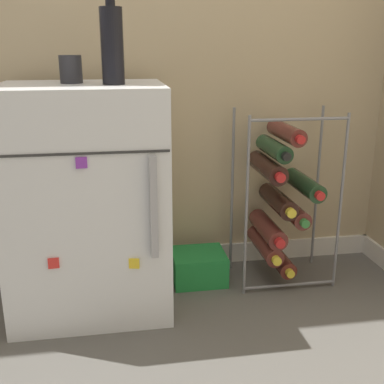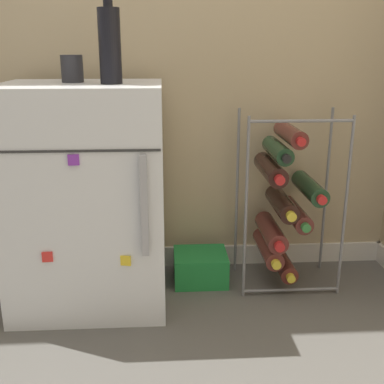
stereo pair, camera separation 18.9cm
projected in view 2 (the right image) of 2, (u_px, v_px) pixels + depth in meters
The scene contains 6 objects.
ground_plane at pixel (195, 354), 1.59m from camera, with size 14.00×14.00×0.00m, color #56544F.
mini_fridge at pixel (88, 197), 1.83m from camera, with size 0.58×0.49×0.85m.
wine_rack at pixel (283, 203), 1.98m from camera, with size 0.40×0.32×0.73m.
soda_box at pixel (200, 267), 2.07m from camera, with size 0.23×0.20×0.13m.
fridge_top_cup at pixel (72, 69), 1.72m from camera, with size 0.08×0.08×0.10m.
fridge_top_bottle at pixel (110, 45), 1.63m from camera, with size 0.08×0.08×0.29m.
Camera 2 is at (-0.09, -1.37, 0.98)m, focal length 45.00 mm.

